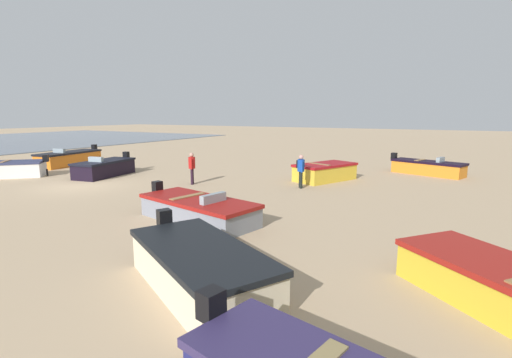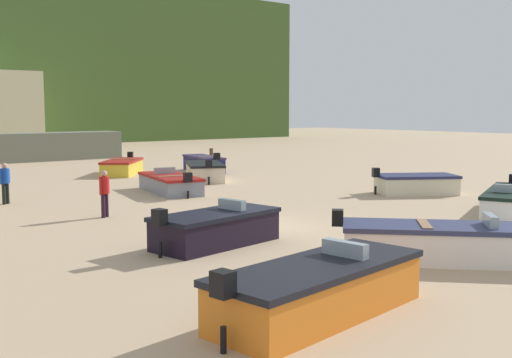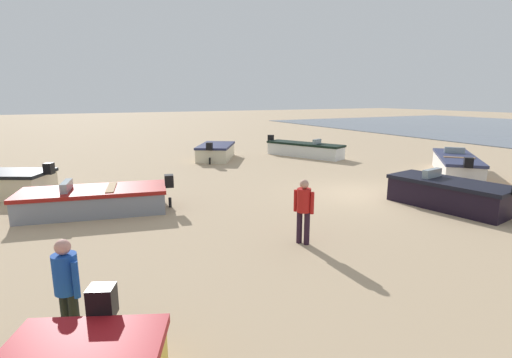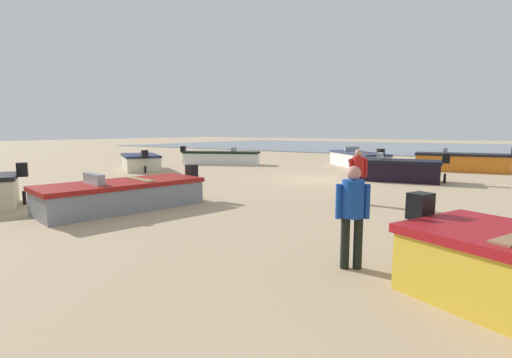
% 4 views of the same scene
% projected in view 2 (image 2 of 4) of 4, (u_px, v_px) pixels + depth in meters
% --- Properties ---
extents(ground_plane, '(160.00, 160.00, 0.00)m').
position_uv_depth(ground_plane, '(259.00, 227.00, 19.50)').
color(ground_plane, tan).
extents(harbor_pier, '(15.56, 2.40, 2.02)m').
position_uv_depth(harbor_pier, '(13.00, 148.00, 43.81)').
color(harbor_pier, slate).
rests_on(harbor_pier, ground).
extents(townhouse_far_right, '(5.08, 6.39, 7.32)m').
position_uv_depth(townhouse_far_right, '(7.00, 110.00, 59.87)').
color(townhouse_far_right, beige).
rests_on(townhouse_far_right, ground).
extents(boat_white_2, '(4.99, 3.10, 1.15)m').
position_uv_depth(boat_white_2, '(506.00, 201.00, 22.25)').
color(boat_white_2, white).
rests_on(boat_white_2, ground).
extents(boat_black_3, '(4.04, 2.20, 1.23)m').
position_uv_depth(boat_black_3, '(216.00, 228.00, 16.84)').
color(boat_black_3, black).
rests_on(boat_black_3, ground).
extents(boat_orange_4, '(4.84, 2.28, 1.28)m').
position_uv_depth(boat_orange_4, '(319.00, 289.00, 11.03)').
color(boat_orange_4, orange).
rests_on(boat_orange_4, ground).
extents(boat_navy_5, '(2.14, 4.31, 1.25)m').
position_uv_depth(boat_navy_5, '(204.00, 164.00, 36.97)').
color(boat_navy_5, navy).
rests_on(boat_navy_5, ground).
extents(boat_cream_6, '(3.36, 4.25, 1.23)m').
position_uv_depth(boat_cream_6, '(205.00, 171.00, 32.54)').
color(boat_cream_6, beige).
rests_on(boat_cream_6, ground).
extents(boat_cream_7, '(3.84, 3.30, 1.17)m').
position_uv_depth(boat_cream_7, '(416.00, 184.00, 27.18)').
color(boat_cream_7, beige).
rests_on(boat_cream_7, ground).
extents(boat_grey_8, '(2.56, 4.73, 1.08)m').
position_uv_depth(boat_grey_8, '(170.00, 183.00, 27.78)').
color(boat_grey_8, gray).
rests_on(boat_grey_8, ground).
extents(boat_white_9, '(4.74, 4.82, 1.22)m').
position_uv_depth(boat_white_9, '(450.00, 243.00, 15.00)').
color(boat_white_9, white).
rests_on(boat_white_9, ground).
extents(boat_yellow_10, '(3.81, 4.11, 1.15)m').
position_uv_depth(boat_yellow_10, '(122.00, 167.00, 35.54)').
color(boat_yellow_10, gold).
rests_on(boat_yellow_10, ground).
extents(mooring_post_near_water, '(0.25, 0.25, 1.14)m').
position_uv_depth(mooring_post_near_water, '(211.00, 157.00, 41.19)').
color(mooring_post_near_water, '#513B24').
rests_on(mooring_post_near_water, ground).
extents(beach_walker_foreground, '(0.49, 0.47, 1.62)m').
position_uv_depth(beach_walker_foreground, '(5.00, 180.00, 24.17)').
color(beach_walker_foreground, black).
rests_on(beach_walker_foreground, ground).
extents(beach_walker_distant, '(0.50, 0.47, 1.62)m').
position_uv_depth(beach_walker_distant, '(104.00, 190.00, 21.17)').
color(beach_walker_distant, black).
rests_on(beach_walker_distant, ground).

